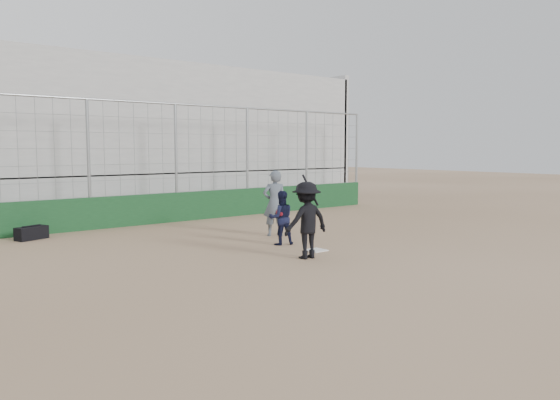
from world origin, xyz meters
TOP-DOWN VIEW (x-y plane):
  - ground at (0.00, 0.00)m, footprint 90.00×90.00m
  - home_plate at (0.00, 0.00)m, footprint 0.44×0.44m
  - backstop at (0.00, 7.00)m, footprint 18.10×0.25m
  - bleachers at (0.00, 11.95)m, footprint 20.25×6.70m
  - batter_at_plate at (-0.79, -0.52)m, footprint 1.18×0.81m
  - catcher_crouched at (-0.15, 1.17)m, footprint 0.82×0.72m
  - umpire at (0.65, 2.44)m, footprint 0.81×0.69m
  - equipment_bag at (-4.95, 6.17)m, footprint 0.92×0.63m

SIDE VIEW (x-z plane):
  - ground at x=0.00m, z-range 0.00..0.00m
  - home_plate at x=0.00m, z-range 0.00..0.02m
  - equipment_bag at x=-4.95m, z-range -0.02..0.38m
  - catcher_crouched at x=-0.15m, z-range 0.00..0.97m
  - umpire at x=0.65m, z-range 0.00..1.69m
  - batter_at_plate at x=-0.79m, z-range -0.07..1.83m
  - backstop at x=0.00m, z-range -1.06..2.98m
  - bleachers at x=0.00m, z-range -0.57..6.41m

